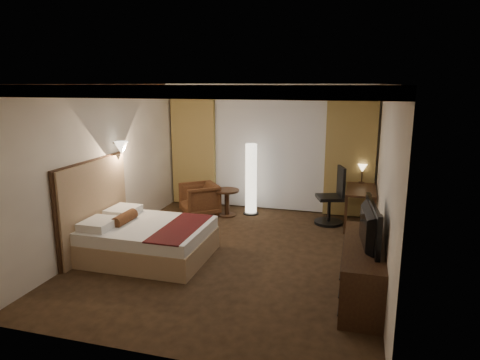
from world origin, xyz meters
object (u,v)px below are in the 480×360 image
(floor_lamp, at_px, (251,179))
(desk, at_px, (360,207))
(dresser, at_px, (362,270))
(television, at_px, (363,219))
(armchair, at_px, (199,198))
(office_chair, at_px, (330,195))
(side_table, at_px, (227,203))
(bed, at_px, (149,241))

(floor_lamp, xyz_separation_m, desk, (2.22, -0.16, -0.38))
(floor_lamp, distance_m, desk, 2.26)
(desk, bearing_deg, dresser, -89.02)
(television, bearing_deg, floor_lamp, 29.80)
(armchair, bearing_deg, floor_lamp, 70.04)
(floor_lamp, height_order, dresser, floor_lamp)
(desk, xyz_separation_m, dresser, (0.05, -2.91, -0.02))
(armchair, height_order, desk, desk)
(armchair, xyz_separation_m, office_chair, (2.67, 0.13, 0.21))
(desk, relative_size, television, 1.08)
(side_table, distance_m, office_chair, 2.11)
(dresser, bearing_deg, side_table, 134.06)
(dresser, distance_m, television, 0.68)
(side_table, distance_m, television, 3.96)
(armchair, distance_m, dresser, 4.29)
(desk, relative_size, office_chair, 1.06)
(desk, height_order, dresser, desk)
(armchair, bearing_deg, television, 12.01)
(armchair, relative_size, dresser, 0.40)
(bed, relative_size, side_table, 3.32)
(bed, bearing_deg, office_chair, 43.25)
(desk, distance_m, office_chair, 0.62)
(bed, xyz_separation_m, television, (3.23, -0.39, 0.76))
(dresser, bearing_deg, television, 180.00)
(office_chair, relative_size, dresser, 0.63)
(floor_lamp, distance_m, television, 3.81)
(floor_lamp, height_order, television, floor_lamp)
(armchair, relative_size, television, 0.65)
(bed, distance_m, office_chair, 3.61)
(dresser, relative_size, television, 1.61)
(office_chair, xyz_separation_m, dresser, (0.63, -2.86, -0.22))
(bed, relative_size, desk, 1.52)
(side_table, distance_m, floor_lamp, 0.70)
(floor_lamp, bearing_deg, office_chair, -7.37)
(floor_lamp, relative_size, dresser, 0.83)
(office_chair, bearing_deg, television, -96.50)
(desk, height_order, television, television)
(floor_lamp, distance_m, dresser, 3.84)
(dresser, xyz_separation_m, television, (-0.03, 0.00, 0.68))
(armchair, height_order, side_table, armchair)
(side_table, bearing_deg, desk, 2.14)
(armchair, relative_size, side_table, 1.31)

